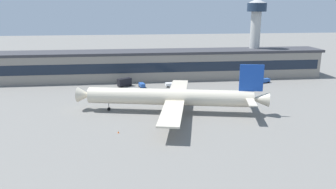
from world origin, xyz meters
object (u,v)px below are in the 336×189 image
Objects in this scene: belt_loader at (263,80)px; pushback_tractor at (171,84)px; follow_me_car at (142,85)px; control_tower at (255,29)px; traffic_cone_0 at (118,132)px; stair_truck at (124,82)px; airliner at (172,97)px.

belt_loader is 42.17m from pushback_tractor.
belt_loader is 54.75m from follow_me_car.
pushback_tractor is 1.07× the size of follow_me_car.
belt_loader is 1.33× the size of pushback_tractor.
control_tower is 5.52× the size of belt_loader.
belt_loader is at bearing 40.42° from traffic_cone_0.
control_tower is 52.86m from pushback_tractor.
stair_truck is at bearing 179.32° from belt_loader.
belt_loader is at bearing 39.08° from airliner.
stair_truck is at bearing 159.74° from follow_me_car.
stair_truck reaches higher than pushback_tractor.
pushback_tractor is (4.28, 35.47, -4.15)m from airliner.
control_tower is at bearing 49.16° from airliner.
stair_truck is at bearing 112.39° from airliner.
traffic_cone_0 is at bearing -132.15° from control_tower.
belt_loader is (-1.67, -17.92, -21.63)m from control_tower.
airliner is at bearing 43.79° from traffic_cone_0.
airliner is 24.26m from traffic_cone_0.
pushback_tractor is (20.10, -2.94, -0.93)m from stair_truck.
belt_loader reaches higher than follow_me_car.
control_tower is (48.06, 55.60, 17.58)m from airliner.
belt_loader is 1.42× the size of follow_me_car.
traffic_cone_0 is at bearing -139.58° from belt_loader.
belt_loader is at bearing 2.13° from follow_me_car.
control_tower is 63.62m from follow_me_car.
traffic_cone_0 is at bearing -112.43° from pushback_tractor.
stair_truck is 62.22m from belt_loader.
control_tower reaches higher than belt_loader.
stair_truck is 0.95× the size of belt_loader.
control_tower is 28.14m from belt_loader.
pushback_tractor reaches higher than traffic_cone_0.
airliner is 75.56m from control_tower.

